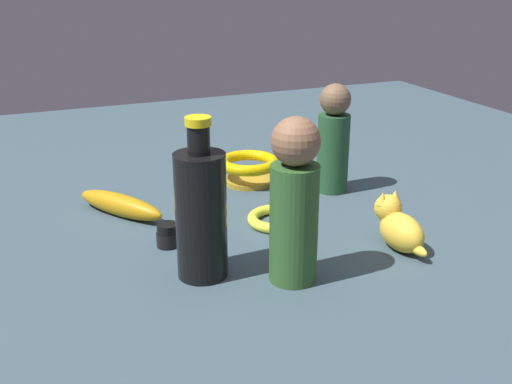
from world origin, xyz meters
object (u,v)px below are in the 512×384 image
Objects in this scene: banana at (120,205)px; nail_polish_jar at (168,235)px; bowl at (249,167)px; cat_figurine at (398,226)px; person_figure_child at (294,202)px; person_figure_adult at (334,139)px; bottle_tall at (201,212)px; bangle at (277,219)px.

nail_polish_jar is (0.05, -0.15, -0.00)m from banana.
cat_figurine is at bearing -74.13° from bowl.
person_figure_adult is at bearing 52.21° from person_figure_child.
nail_polish_jar is at bearing -135.86° from bowl.
bottle_tall reaches higher than bangle.
cat_figurine is 1.18× the size of bangle.
bowl is 3.27× the size of nail_polish_jar.
person_figure_child is at bearing -107.98° from bangle.
bowl is at bearing 81.25° from bangle.
person_figure_adult is 0.28m from cat_figurine.
nail_polish_jar reaches higher than bangle.
bangle is at bearing -147.43° from person_figure_adult.
bottle_tall is at bearing 159.92° from banana.
banana is 1.56× the size of bowl.
bangle is at bearing -154.46° from banana.
person_figure_child is at bearing -127.79° from person_figure_adult.
bottle_tall is 0.23m from bangle.
cat_figurine is 0.98× the size of bowl.
banana is 0.28m from bangle.
banana is at bearing -165.90° from bowl.
bowl is at bearing 44.14° from nail_polish_jar.
bangle is 0.43× the size of person_figure_child.
banana is 0.29m from bottle_tall.
person_figure_child is (0.18, -0.33, 0.10)m from banana.
bowl is at bearing 105.87° from cat_figurine.
bowl is 0.32m from nail_polish_jar.
bangle is at bearing -98.75° from bowl.
bottle_tall is at bearing -144.54° from bangle.
person_figure_child reaches higher than bottle_tall.
person_figure_adult reaches higher than cat_figurine.
banana reaches higher than bangle.
person_figure_adult is at bearing 18.15° from nail_polish_jar.
nail_polish_jar is at bearing 156.45° from cat_figurine.
cat_figurine reaches higher than bowl.
cat_figurine is at bearing -96.37° from person_figure_adult.
person_figure_child is at bearing -103.18° from bowl.
cat_figurine is 0.21m from bangle.
person_figure_adult reaches higher than bowl.
person_figure_child reaches higher than nail_polish_jar.
person_figure_child is (-0.09, -0.40, 0.08)m from bowl.
person_figure_adult is 2.06× the size of bangle.
bowl is at bearing -110.16° from banana.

